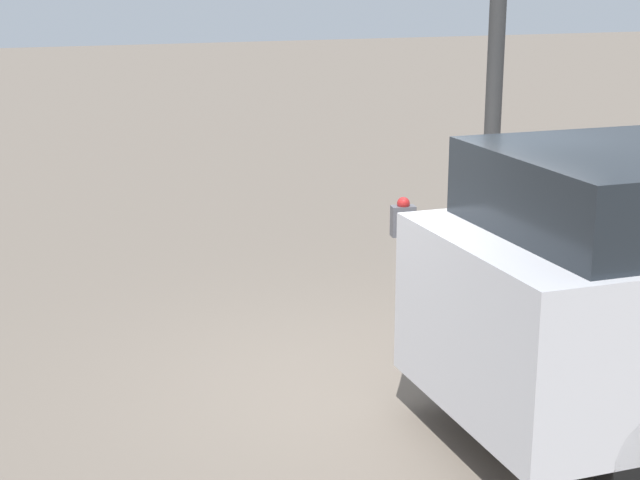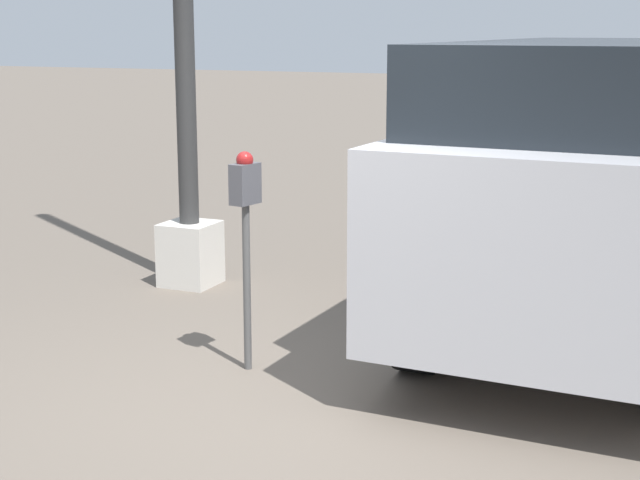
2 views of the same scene
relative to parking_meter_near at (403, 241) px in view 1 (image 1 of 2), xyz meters
The scene contains 3 objects.
ground_plane 1.22m from the parking_meter_near, 136.42° to the right, with size 80.00×80.00×0.00m, color #60564C.
parking_meter_near is the anchor object (origin of this frame).
lamp_post 2.55m from the parking_meter_near, 40.19° to the left, with size 0.44×0.44×6.45m.
Camera 1 is at (-3.14, -6.76, 3.25)m, focal length 55.00 mm.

